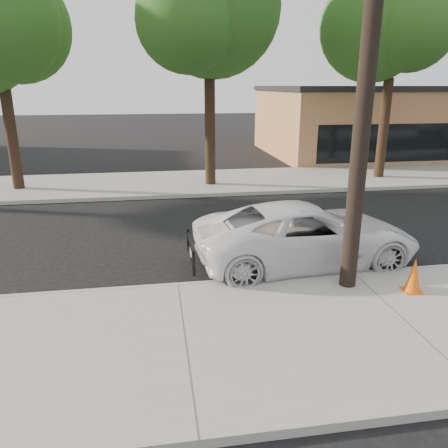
# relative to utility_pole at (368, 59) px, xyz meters

# --- Properties ---
(ground) EXTENTS (120.00, 120.00, 0.00)m
(ground) POSITION_rel_utility_pole_xyz_m (-3.60, 2.70, -4.70)
(ground) COLOR black
(ground) RESTS_ON ground
(near_sidewalk) EXTENTS (90.00, 4.40, 0.15)m
(near_sidewalk) POSITION_rel_utility_pole_xyz_m (-3.60, -1.60, -4.62)
(near_sidewalk) COLOR gray
(near_sidewalk) RESTS_ON ground
(far_sidewalk) EXTENTS (90.00, 5.00, 0.15)m
(far_sidewalk) POSITION_rel_utility_pole_xyz_m (-3.60, 11.20, -4.62)
(far_sidewalk) COLOR gray
(far_sidewalk) RESTS_ON ground
(curb_near) EXTENTS (90.00, 0.12, 0.16)m
(curb_near) POSITION_rel_utility_pole_xyz_m (-3.60, 0.60, -4.62)
(curb_near) COLOR #9E9B93
(curb_near) RESTS_ON ground
(building_main) EXTENTS (18.00, 10.00, 4.00)m
(building_main) POSITION_rel_utility_pole_xyz_m (12.40, 18.70, -2.70)
(building_main) COLOR #A16543
(building_main) RESTS_ON ground
(utility_pole) EXTENTS (1.40, 0.34, 9.00)m
(utility_pole) POSITION_rel_utility_pole_xyz_m (0.00, 0.00, 0.00)
(utility_pole) COLOR black
(utility_pole) RESTS_ON near_sidewalk
(tree_b) EXTENTS (4.34, 4.20, 8.45)m
(tree_b) POSITION_rel_utility_pole_xyz_m (-9.41, 10.76, 1.45)
(tree_b) COLOR black
(tree_b) RESTS_ON far_sidewalk
(tree_c) EXTENTS (4.96, 4.80, 9.55)m
(tree_c) POSITION_rel_utility_pole_xyz_m (-1.38, 10.34, 2.21)
(tree_c) COLOR black
(tree_c) RESTS_ON far_sidewalk
(tree_d) EXTENTS (4.50, 4.35, 8.75)m
(tree_d) POSITION_rel_utility_pole_xyz_m (6.60, 10.65, 1.67)
(tree_d) COLOR black
(tree_d) RESTS_ON far_sidewalk
(police_cruiser) EXTENTS (5.63, 2.91, 1.52)m
(police_cruiser) POSITION_rel_utility_pole_xyz_m (-0.38, 1.63, -3.94)
(police_cruiser) COLOR white
(police_cruiser) RESTS_ON ground
(traffic_cone) EXTENTS (0.42, 0.42, 0.72)m
(traffic_cone) POSITION_rel_utility_pole_xyz_m (1.19, -0.52, -4.20)
(traffic_cone) COLOR #ED5B0C
(traffic_cone) RESTS_ON near_sidewalk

